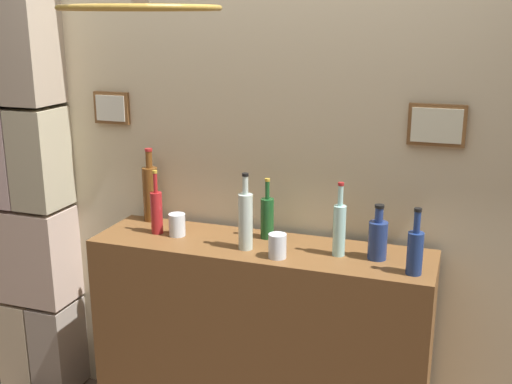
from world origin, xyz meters
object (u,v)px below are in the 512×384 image
object	(u,v)px
liquor_bottle_gin	(378,238)
liquor_bottle_rum	(415,250)
liquor_bottle_amaro	(246,220)
glass_tumbler_rocks	(277,246)
liquor_bottle_port	(150,192)
liquor_bottle_vermouth	(266,217)
liquor_bottle_bourbon	(157,211)
liquor_bottle_vodka	(339,228)
glass_tumbler_highball	(177,225)

from	to	relation	value
liquor_bottle_gin	liquor_bottle_rum	size ratio (longest dim) A/B	0.87
liquor_bottle_amaro	glass_tumbler_rocks	size ratio (longest dim) A/B	3.28
liquor_bottle_port	liquor_bottle_amaro	xyz separation A→B (m)	(0.56, -0.21, -0.01)
liquor_bottle_port	liquor_bottle_vermouth	world-z (taller)	liquor_bottle_port
liquor_bottle_gin	liquor_bottle_amaro	bearing A→B (deg)	-172.74
liquor_bottle_port	liquor_bottle_bourbon	xyz separation A→B (m)	(0.11, -0.15, -0.04)
glass_tumbler_rocks	liquor_bottle_amaro	bearing A→B (deg)	161.84
liquor_bottle_port	liquor_bottle_bourbon	bearing A→B (deg)	-53.88
liquor_bottle_gin	liquor_bottle_bourbon	distance (m)	0.98
liquor_bottle_vodka	liquor_bottle_port	size ratio (longest dim) A/B	0.88
glass_tumbler_rocks	liquor_bottle_vermouth	bearing A→B (deg)	119.07
liquor_bottle_vodka	liquor_bottle_rum	world-z (taller)	liquor_bottle_vodka
liquor_bottle_bourbon	liquor_bottle_gin	bearing A→B (deg)	0.73
liquor_bottle_vermouth	glass_tumbler_highball	size ratio (longest dim) A/B	2.70
liquor_bottle_vodka	glass_tumbler_highball	xyz separation A→B (m)	(-0.73, -0.00, -0.07)
liquor_bottle_rum	glass_tumbler_rocks	world-z (taller)	liquor_bottle_rum
liquor_bottle_vermouth	liquor_bottle_vodka	bearing A→B (deg)	-16.32
liquor_bottle_port	glass_tumbler_highball	world-z (taller)	liquor_bottle_port
liquor_bottle_vodka	liquor_bottle_amaro	bearing A→B (deg)	-171.71
liquor_bottle_amaro	glass_tumbler_highball	xyz separation A→B (m)	(-0.34, 0.06, -0.08)
liquor_bottle_bourbon	glass_tumbler_highball	xyz separation A→B (m)	(0.10, -0.00, -0.05)
liquor_bottle_port	glass_tumbler_rocks	bearing A→B (deg)	-20.17
liquor_bottle_amaro	liquor_bottle_bourbon	bearing A→B (deg)	172.80
liquor_bottle_port	liquor_bottle_bourbon	world-z (taller)	liquor_bottle_port
liquor_bottle_amaro	liquor_bottle_vermouth	bearing A→B (deg)	75.67
liquor_bottle_gin	glass_tumbler_rocks	xyz separation A→B (m)	(-0.38, -0.12, -0.04)
glass_tumbler_rocks	liquor_bottle_rum	bearing A→B (deg)	1.09
liquor_bottle_gin	liquor_bottle_rum	world-z (taller)	liquor_bottle_rum
glass_tumbler_highball	liquor_bottle_vermouth	bearing A→B (deg)	14.68
liquor_bottle_gin	glass_tumbler_highball	xyz separation A→B (m)	(-0.88, -0.01, -0.04)
liquor_bottle_gin	glass_tumbler_rocks	world-z (taller)	liquor_bottle_gin
liquor_bottle_vodka	glass_tumbler_rocks	world-z (taller)	liquor_bottle_vodka
liquor_bottle_vermouth	liquor_bottle_amaro	bearing A→B (deg)	-104.33
liquor_bottle_vodka	liquor_bottle_bourbon	xyz separation A→B (m)	(-0.83, 0.00, -0.01)
liquor_bottle_vodka	liquor_bottle_rum	size ratio (longest dim) A/B	1.18
liquor_bottle_vermouth	glass_tumbler_rocks	world-z (taller)	liquor_bottle_vermouth
liquor_bottle_vermouth	liquor_bottle_bourbon	world-z (taller)	liquor_bottle_bourbon
liquor_bottle_port	liquor_bottle_rum	xyz separation A→B (m)	(1.25, -0.25, -0.05)
liquor_bottle_vermouth	liquor_bottle_rum	bearing A→B (deg)	-16.81
liquor_bottle_vodka	glass_tumbler_highball	world-z (taller)	liquor_bottle_vodka
liquor_bottle_gin	liquor_bottle_rum	bearing A→B (deg)	-35.15
liquor_bottle_port	glass_tumbler_rocks	xyz separation A→B (m)	(0.71, -0.26, -0.09)
liquor_bottle_port	glass_tumbler_highball	bearing A→B (deg)	-36.16
liquor_bottle_amaro	liquor_bottle_rum	distance (m)	0.70
liquor_bottle_vermouth	glass_tumbler_rocks	xyz separation A→B (m)	(0.12, -0.21, -0.05)
liquor_bottle_vodka	liquor_bottle_vermouth	distance (m)	0.36
liquor_bottle_port	liquor_bottle_vermouth	distance (m)	0.60
liquor_bottle_vermouth	liquor_bottle_rum	distance (m)	0.68
liquor_bottle_amaro	liquor_bottle_port	bearing A→B (deg)	159.27
liquor_bottle_gin	liquor_bottle_bourbon	size ratio (longest dim) A/B	0.78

